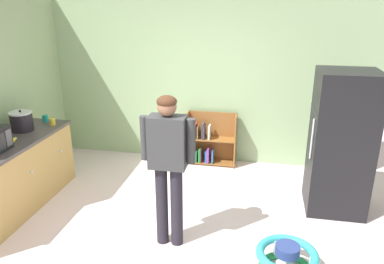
% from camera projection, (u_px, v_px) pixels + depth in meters
% --- Properties ---
extents(ground_plane, '(12.00, 12.00, 0.00)m').
position_uv_depth(ground_plane, '(179.00, 238.00, 4.17)').
color(ground_plane, silver).
rests_on(ground_plane, ground).
extents(back_wall, '(5.20, 0.06, 2.70)m').
position_uv_depth(back_wall, '(211.00, 80.00, 5.88)').
color(back_wall, '#98B987').
rests_on(back_wall, ground).
extents(left_side_wall, '(0.06, 2.99, 2.70)m').
position_uv_depth(left_side_wall, '(0.00, 95.00, 4.94)').
color(left_side_wall, '#9AB584').
rests_on(left_side_wall, ground).
extents(kitchen_counter, '(0.65, 2.09, 0.90)m').
position_uv_depth(kitchen_counter, '(10.00, 178.00, 4.60)').
color(kitchen_counter, tan).
rests_on(kitchen_counter, ground).
extents(refrigerator, '(0.73, 0.68, 1.78)m').
position_uv_depth(refrigerator, '(341.00, 143.00, 4.52)').
color(refrigerator, black).
rests_on(refrigerator, ground).
extents(bookshelf, '(0.80, 0.28, 0.85)m').
position_uv_depth(bookshelf, '(208.00, 142.00, 6.03)').
color(bookshelf, brown).
rests_on(bookshelf, ground).
extents(standing_person, '(0.57, 0.22, 1.67)m').
position_uv_depth(standing_person, '(168.00, 159.00, 3.78)').
color(standing_person, '#25222B').
rests_on(standing_person, ground).
extents(baby_walker, '(0.60, 0.60, 0.32)m').
position_uv_depth(baby_walker, '(287.00, 260.00, 3.58)').
color(baby_walker, '#238D45').
rests_on(baby_walker, ground).
extents(crock_pot, '(0.29, 0.29, 0.28)m').
position_uv_depth(crock_pot, '(22.00, 121.00, 4.89)').
color(crock_pot, black).
rests_on(crock_pot, kitchen_counter).
extents(banana_bunch, '(0.15, 0.16, 0.04)m').
position_uv_depth(banana_bunch, '(13.00, 140.00, 4.52)').
color(banana_bunch, yellow).
rests_on(banana_bunch, kitchen_counter).
extents(yellow_cup, '(0.08, 0.08, 0.09)m').
position_uv_depth(yellow_cup, '(52.00, 122.00, 5.14)').
color(yellow_cup, yellow).
rests_on(yellow_cup, kitchen_counter).
extents(teal_cup, '(0.08, 0.08, 0.09)m').
position_uv_depth(teal_cup, '(45.00, 118.00, 5.30)').
color(teal_cup, teal).
rests_on(teal_cup, kitchen_counter).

